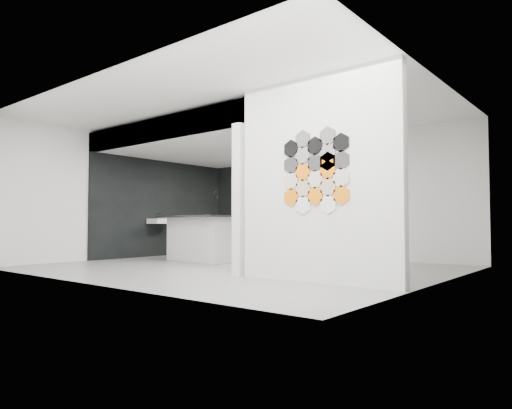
% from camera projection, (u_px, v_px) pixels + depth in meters
% --- Properties ---
extents(floor, '(7.00, 6.00, 0.01)m').
position_uv_depth(floor, '(241.00, 267.00, 8.29)').
color(floor, slate).
extents(partition_panel, '(2.45, 0.15, 2.80)m').
position_uv_depth(partition_panel, '(317.00, 179.00, 6.17)').
color(partition_panel, silver).
rests_on(partition_panel, floor).
extents(bay_clad_back, '(4.40, 0.04, 2.35)m').
position_uv_depth(bay_clad_back, '(280.00, 208.00, 11.46)').
color(bay_clad_back, black).
rests_on(bay_clad_back, floor).
extents(bay_clad_left, '(0.04, 4.00, 2.35)m').
position_uv_depth(bay_clad_left, '(162.00, 208.00, 11.30)').
color(bay_clad_left, black).
rests_on(bay_clad_left, floor).
extents(bulkhead, '(4.40, 4.00, 0.40)m').
position_uv_depth(bulkhead, '(227.00, 143.00, 9.99)').
color(bulkhead, silver).
rests_on(bulkhead, corner_column).
extents(corner_column, '(0.16, 0.16, 2.35)m').
position_uv_depth(corner_column, '(239.00, 199.00, 7.05)').
color(corner_column, silver).
rests_on(corner_column, floor).
extents(fascia_beam, '(4.40, 0.16, 0.40)m').
position_uv_depth(fascia_beam, '(157.00, 129.00, 8.50)').
color(fascia_beam, silver).
rests_on(fascia_beam, corner_column).
extents(wall_basin, '(0.40, 0.60, 0.12)m').
position_uv_depth(wall_basin, '(162.00, 221.00, 10.99)').
color(wall_basin, silver).
rests_on(wall_basin, bay_clad_left).
extents(display_shelf, '(3.00, 0.15, 0.04)m').
position_uv_depth(display_shelf, '(281.00, 203.00, 11.32)').
color(display_shelf, black).
rests_on(display_shelf, bay_clad_back).
extents(kitchen_island, '(1.90, 0.98, 1.47)m').
position_uv_depth(kitchen_island, '(200.00, 238.00, 9.61)').
color(kitchen_island, silver).
rests_on(kitchen_island, floor).
extents(stockpot, '(0.21, 0.21, 0.17)m').
position_uv_depth(stockpot, '(247.00, 200.00, 12.02)').
color(stockpot, black).
rests_on(stockpot, display_shelf).
extents(kettle, '(0.18, 0.18, 0.13)m').
position_uv_depth(kettle, '(311.00, 198.00, 10.77)').
color(kettle, black).
rests_on(kettle, display_shelf).
extents(glass_bowl, '(0.15, 0.15, 0.10)m').
position_uv_depth(glass_bowl, '(328.00, 198.00, 10.47)').
color(glass_bowl, gray).
rests_on(glass_bowl, display_shelf).
extents(glass_vase, '(0.11, 0.11, 0.13)m').
position_uv_depth(glass_vase, '(328.00, 198.00, 10.47)').
color(glass_vase, gray).
rests_on(glass_vase, display_shelf).
extents(bottle_dark, '(0.08, 0.08, 0.16)m').
position_uv_depth(bottle_dark, '(267.00, 200.00, 11.60)').
color(bottle_dark, black).
rests_on(bottle_dark, display_shelf).
extents(utensil_cup, '(0.10, 0.10, 0.11)m').
position_uv_depth(utensil_cup, '(251.00, 201.00, 11.93)').
color(utensil_cup, black).
rests_on(utensil_cup, display_shelf).
extents(hex_tile_cluster, '(1.04, 0.02, 1.16)m').
position_uv_depth(hex_tile_cluster, '(316.00, 171.00, 6.09)').
color(hex_tile_cluster, orange).
rests_on(hex_tile_cluster, partition_panel).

